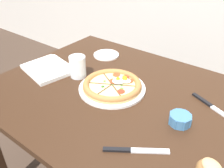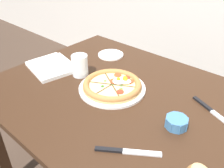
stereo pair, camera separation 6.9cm
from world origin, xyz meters
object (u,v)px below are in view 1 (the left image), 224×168
(dining_table, at_px, (118,109))
(napkin_folded, at_px, (48,68))
(knife_spare, at_px, (215,109))
(ramekin_bowl, at_px, (180,119))
(knife_main, at_px, (135,150))
(side_saucer, at_px, (106,55))
(pizza, at_px, (112,86))
(water_glass, at_px, (78,68))

(dining_table, distance_m, napkin_folded, 0.45)
(dining_table, height_order, knife_spare, knife_spare)
(ramekin_bowl, height_order, knife_main, ramekin_bowl)
(dining_table, relative_size, ramekin_bowl, 13.27)
(napkin_folded, xyz_separation_m, knife_spare, (0.84, 0.20, -0.01))
(knife_spare, bearing_deg, side_saucer, -167.07)
(ramekin_bowl, relative_size, knife_spare, 0.37)
(side_saucer, bearing_deg, pizza, -47.19)
(knife_main, bearing_deg, pizza, 103.75)
(knife_main, relative_size, knife_spare, 0.82)
(dining_table, xyz_separation_m, knife_main, (0.26, -0.26, 0.11))
(knife_main, distance_m, knife_spare, 0.43)
(knife_main, xyz_separation_m, water_glass, (-0.52, 0.25, 0.05))
(dining_table, xyz_separation_m, pizza, (-0.04, 0.00, 0.12))
(knife_spare, bearing_deg, pizza, -138.46)
(pizza, height_order, knife_main, pizza)
(pizza, distance_m, ramekin_bowl, 0.36)
(knife_main, bearing_deg, napkin_folded, 129.03)
(pizza, height_order, knife_spare, pizza)
(ramekin_bowl, height_order, knife_spare, ramekin_bowl)
(ramekin_bowl, height_order, side_saucer, ramekin_bowl)
(knife_spare, relative_size, side_saucer, 1.57)
(ramekin_bowl, bearing_deg, water_glass, 177.21)
(dining_table, bearing_deg, napkin_folded, -171.70)
(pizza, distance_m, napkin_folded, 0.40)
(napkin_folded, distance_m, side_saucer, 0.37)
(pizza, distance_m, side_saucer, 0.38)
(side_saucer, bearing_deg, knife_spare, -11.02)
(pizza, xyz_separation_m, ramekin_bowl, (0.36, -0.04, 0.00))
(ramekin_bowl, bearing_deg, knife_main, -105.49)
(napkin_folded, bearing_deg, side_saucer, 68.28)
(ramekin_bowl, bearing_deg, dining_table, 173.81)
(knife_spare, distance_m, water_glass, 0.68)
(side_saucer, bearing_deg, water_glass, -82.29)
(knife_spare, relative_size, water_glass, 2.15)
(napkin_folded, relative_size, water_glass, 2.61)
(dining_table, relative_size, knife_spare, 4.94)
(pizza, distance_m, knife_main, 0.40)
(knife_spare, distance_m, side_saucer, 0.71)
(ramekin_bowl, distance_m, knife_main, 0.24)
(ramekin_bowl, height_order, napkin_folded, ramekin_bowl)
(napkin_folded, bearing_deg, knife_main, -16.10)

